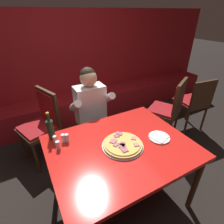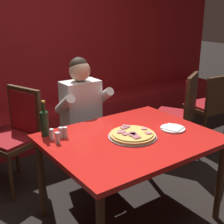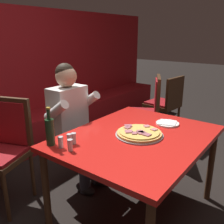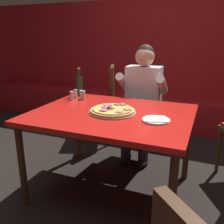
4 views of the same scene
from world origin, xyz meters
The scene contains 14 objects.
ground_plane centered at (0.00, 0.00, 0.00)m, with size 24.00×24.00×0.00m, color black.
booth_bench centered at (0.00, 1.86, 0.23)m, with size 6.46×0.48×0.46m, color maroon.
main_dining_table centered at (0.00, 0.00, 0.68)m, with size 1.31×1.04×0.75m.
pizza centered at (0.01, -0.01, 0.77)m, with size 0.39×0.39×0.05m.
plate_white_paper centered at (0.39, -0.08, 0.76)m, with size 0.21×0.21×0.02m.
beer_bottle centered at (-0.54, 0.42, 0.86)m, with size 0.07×0.07×0.29m.
shaker_red_pepper_flakes centered at (-0.53, 0.32, 0.79)m, with size 0.04×0.04×0.09m.
shaker_parmesan centered at (-0.46, 0.31, 0.79)m, with size 0.04×0.04×0.09m.
shaker_black_pepper centered at (-0.52, 0.23, 0.79)m, with size 0.04×0.04×0.09m.
shaker_oregano centered at (-0.43, 0.30, 0.79)m, with size 0.04×0.04×0.09m.
diner_seated_blue_shirt centered at (0.04, 0.77, 0.71)m, with size 0.53×0.53×1.27m.
dining_chair_far_right centered at (1.77, 0.56, 0.57)m, with size 0.49×0.49×0.95m.
dining_chair_side_aisle centered at (-0.56, 1.08, 0.58)m, with size 0.57×0.57×0.99m.
dining_chair_near_left centered at (1.19, 0.56, 0.60)m, with size 0.60×0.60×1.02m.
Camera 3 is at (-1.63, -0.97, 1.55)m, focal length 40.00 mm.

